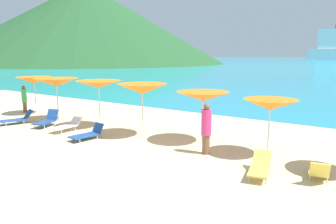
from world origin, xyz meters
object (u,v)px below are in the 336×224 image
(umbrella_1, at_px, (56,82))
(lounge_chair_2, at_px, (18,118))
(umbrella_5, at_px, (270,105))
(lounge_chair_5, at_px, (47,120))
(umbrella_3, at_px, (142,89))
(lounge_chair_1, at_px, (88,134))
(lounge_chair_4, at_px, (260,166))
(umbrella_2, at_px, (99,84))
(umbrella_4, at_px, (203,96))
(lounge_chair_0, at_px, (319,170))
(umbrella_0, at_px, (34,80))
(beachgoer_0, at_px, (206,128))
(beachgoer_1, at_px, (24,98))
(lounge_chair_3, at_px, (67,125))

(umbrella_1, height_order, lounge_chair_2, umbrella_1)
(umbrella_5, height_order, lounge_chair_5, umbrella_5)
(umbrella_3, height_order, lounge_chair_1, umbrella_3)
(umbrella_5, bearing_deg, lounge_chair_4, -78.91)
(umbrella_2, distance_m, lounge_chair_4, 8.95)
(umbrella_4, xyz_separation_m, lounge_chair_0, (4.65, -1.57, -1.62))
(umbrella_0, distance_m, umbrella_1, 2.83)
(beachgoer_0, bearing_deg, umbrella_5, 4.59)
(lounge_chair_0, bearing_deg, lounge_chair_5, -10.69)
(umbrella_4, height_order, lounge_chair_2, umbrella_4)
(lounge_chair_0, relative_size, lounge_chair_1, 0.94)
(umbrella_3, xyz_separation_m, lounge_chair_0, (7.25, -0.92, -1.82))
(beachgoer_0, bearing_deg, umbrella_0, 153.00)
(lounge_chair_1, xyz_separation_m, lounge_chair_5, (-3.63, 0.52, 0.08))
(umbrella_2, distance_m, lounge_chair_1, 2.86)
(umbrella_4, relative_size, lounge_chair_0, 1.65)
(umbrella_0, xyz_separation_m, beachgoer_1, (-1.23, 0.03, -1.17))
(lounge_chair_4, distance_m, beachgoer_1, 15.75)
(umbrella_3, xyz_separation_m, lounge_chair_2, (-7.09, -1.64, -1.83))
(umbrella_3, bearing_deg, lounge_chair_0, -7.23)
(umbrella_2, relative_size, lounge_chair_1, 1.54)
(umbrella_2, xyz_separation_m, beachgoer_0, (6.26, -0.74, -1.17))
(umbrella_0, height_order, lounge_chair_0, umbrella_0)
(lounge_chair_1, bearing_deg, beachgoer_0, 18.07)
(umbrella_5, xyz_separation_m, lounge_chair_4, (0.38, -1.94, -1.57))
(lounge_chair_2, bearing_deg, lounge_chair_5, 33.67)
(umbrella_4, xyz_separation_m, umbrella_5, (2.77, -0.26, -0.06))
(umbrella_4, relative_size, lounge_chair_3, 1.55)
(lounge_chair_4, bearing_deg, lounge_chair_0, 10.69)
(umbrella_4, distance_m, lounge_chair_4, 4.17)
(beachgoer_1, bearing_deg, umbrella_2, -39.08)
(umbrella_2, height_order, lounge_chair_2, umbrella_2)
(umbrella_4, bearing_deg, beachgoer_1, -179.19)
(umbrella_3, height_order, beachgoer_0, umbrella_3)
(lounge_chair_0, xyz_separation_m, lounge_chair_4, (-1.50, -0.63, -0.00))
(umbrella_3, relative_size, umbrella_4, 1.00)
(lounge_chair_0, distance_m, beachgoer_0, 3.90)
(lounge_chair_0, bearing_deg, umbrella_0, -16.49)
(umbrella_0, height_order, lounge_chair_2, umbrella_0)
(umbrella_1, relative_size, lounge_chair_1, 1.66)
(lounge_chair_1, distance_m, beachgoer_0, 5.27)
(umbrella_1, height_order, umbrella_4, umbrella_1)
(umbrella_4, relative_size, lounge_chair_4, 1.44)
(umbrella_5, relative_size, lounge_chair_4, 1.26)
(beachgoer_0, bearing_deg, umbrella_3, 148.14)
(lounge_chair_5, xyz_separation_m, beachgoer_1, (-4.54, 1.59, 0.57))
(umbrella_5, relative_size, beachgoer_0, 1.11)
(lounge_chair_2, bearing_deg, umbrella_2, 40.13)
(umbrella_1, height_order, lounge_chair_4, umbrella_1)
(umbrella_3, distance_m, beachgoer_0, 3.65)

